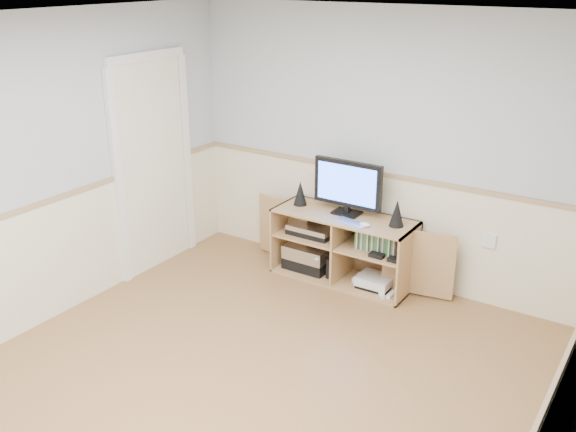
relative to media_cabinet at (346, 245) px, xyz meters
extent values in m
cube|color=#AF764D|center=(0.26, -2.03, -0.34)|extent=(4.00, 4.50, 0.02)
cube|color=white|center=(0.26, -2.03, 2.18)|extent=(4.00, 4.50, 0.02)
cube|color=silver|center=(-1.75, -2.03, 0.92)|extent=(0.02, 4.50, 2.50)
cube|color=silver|center=(0.26, 0.23, 0.92)|extent=(4.00, 0.02, 2.50)
cube|color=beige|center=(0.26, 0.21, 0.17)|extent=(4.00, 0.01, 1.00)
cube|color=tan|center=(0.26, 0.21, 0.69)|extent=(4.00, 0.02, 0.04)
cube|color=white|center=(-1.72, -0.73, 0.67)|extent=(0.03, 0.82, 2.00)
cube|color=tan|center=(0.00, -0.06, -0.32)|extent=(1.33, 0.50, 0.02)
cube|color=tan|center=(0.00, -0.06, 0.31)|extent=(1.33, 0.50, 0.02)
cube|color=tan|center=(-0.66, -0.06, -0.01)|extent=(0.02, 0.50, 0.65)
cube|color=tan|center=(0.66, -0.06, -0.01)|extent=(0.02, 0.50, 0.65)
cube|color=tan|center=(0.00, 0.18, -0.01)|extent=(1.33, 0.02, 0.65)
cube|color=tan|center=(0.00, -0.06, -0.01)|extent=(0.02, 0.48, 0.61)
cube|color=tan|center=(-0.33, -0.06, 0.05)|extent=(0.64, 0.46, 0.02)
cube|color=tan|center=(0.33, -0.06, 0.05)|extent=(0.64, 0.46, 0.02)
cube|color=tan|center=(-0.72, 0.01, -0.01)|extent=(0.64, 0.13, 0.61)
cube|color=tan|center=(0.72, 0.01, -0.01)|extent=(0.64, 0.13, 0.61)
cube|color=black|center=(0.00, -0.01, 0.33)|extent=(0.25, 0.18, 0.02)
cube|color=black|center=(0.00, -0.01, 0.37)|extent=(0.05, 0.04, 0.06)
cube|color=black|center=(0.00, -0.01, 0.61)|extent=(0.67, 0.05, 0.43)
cube|color=blue|center=(0.00, -0.04, 0.61)|extent=(0.59, 0.01, 0.35)
cone|color=black|center=(-0.49, -0.04, 0.44)|extent=(0.13, 0.13, 0.24)
cone|color=black|center=(0.51, -0.04, 0.44)|extent=(0.13, 0.13, 0.24)
cube|color=silver|center=(0.14, -0.20, 0.32)|extent=(0.33, 0.19, 0.01)
ellipsoid|color=white|center=(0.28, -0.20, 0.34)|extent=(0.10, 0.07, 0.04)
cube|color=black|center=(-0.37, -0.06, -0.26)|extent=(0.43, 0.32, 0.11)
cube|color=silver|center=(-0.37, -0.06, -0.14)|extent=(0.43, 0.32, 0.13)
cube|color=black|center=(-0.33, -0.06, 0.08)|extent=(0.43, 0.30, 0.05)
cube|color=silver|center=(-0.33, -0.06, 0.13)|extent=(0.43, 0.30, 0.05)
cube|color=black|center=(-0.09, -0.11, -0.21)|extent=(0.04, 0.14, 0.20)
cube|color=white|center=(0.23, -0.03, -0.29)|extent=(0.21, 0.16, 0.05)
cube|color=black|center=(0.35, -0.08, -0.30)|extent=(0.30, 0.25, 0.03)
cube|color=white|center=(0.35, -0.08, -0.24)|extent=(0.31, 0.27, 0.08)
cube|color=white|center=(0.55, -0.16, -0.30)|extent=(0.04, 0.14, 0.03)
cube|color=white|center=(0.53, 0.00, -0.30)|extent=(0.09, 0.15, 0.03)
cube|color=#3F8C3F|center=(0.35, -0.08, 0.15)|extent=(0.39, 0.14, 0.19)
cube|color=white|center=(1.26, 0.20, 0.27)|extent=(0.12, 0.03, 0.12)
camera|label=1|loc=(2.55, -4.95, 2.46)|focal=40.00mm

